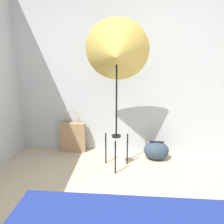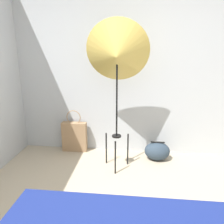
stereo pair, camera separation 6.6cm
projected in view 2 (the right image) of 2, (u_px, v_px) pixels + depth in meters
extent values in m
cube|color=#B7BCC1|center=(125.00, 69.00, 3.25)|extent=(8.00, 0.05, 2.60)
cube|color=navy|center=(132.00, 217.00, 1.59)|extent=(1.84, 0.43, 0.04)
cylinder|color=black|center=(115.00, 158.00, 2.83)|extent=(0.02, 0.02, 0.46)
cylinder|color=black|center=(106.00, 148.00, 3.10)|extent=(0.02, 0.02, 0.46)
cylinder|color=black|center=(128.00, 149.00, 3.06)|extent=(0.02, 0.02, 0.46)
cylinder|color=black|center=(117.00, 136.00, 2.93)|extent=(0.12, 0.12, 0.02)
cylinder|color=black|center=(117.00, 97.00, 2.79)|extent=(0.02, 0.02, 1.07)
cone|color=#D1B251|center=(117.00, 54.00, 2.64)|extent=(0.81, 0.48, 0.84)
cube|color=#9E7A56|center=(75.00, 137.00, 3.49)|extent=(0.39, 0.12, 0.47)
torus|color=#9E7A56|center=(74.00, 117.00, 3.41)|extent=(0.23, 0.01, 0.23)
ellipsoid|color=#2D3D4C|center=(157.00, 151.00, 3.22)|extent=(0.37, 0.27, 0.27)
cube|color=black|center=(158.00, 142.00, 3.18)|extent=(0.20, 0.04, 0.01)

